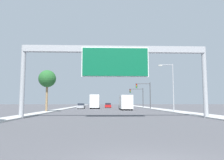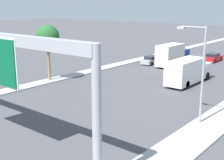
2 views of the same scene
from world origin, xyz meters
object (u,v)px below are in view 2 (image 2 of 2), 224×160
Objects in this scene: truck_box_secondary at (172,55)px; street_lamp_right at (200,67)px; car_mid_right at (152,60)px; palm_tree_background at (48,37)px; truck_box_primary at (188,71)px; car_near_center at (213,58)px.

street_lamp_right reaches higher than truck_box_secondary.
palm_tree_background is at bearing -102.18° from car_mid_right.
car_mid_right is 26.80m from street_lamp_right.
palm_tree_background is (-7.48, -18.78, 3.87)m from truck_box_secondary.
palm_tree_background reaches higher than truck_box_primary.
street_lamp_right reaches higher than car_mid_right.
palm_tree_background is at bearing -145.25° from truck_box_primary.
truck_box_secondary is (-3.50, -8.20, 1.11)m from car_near_center.
palm_tree_background reaches higher than truck_box_secondary.
truck_box_primary is at bearing -78.32° from car_near_center.
car_mid_right is 0.58× the size of street_lamp_right.
car_near_center is 29.55m from palm_tree_background.
car_near_center is (7.00, 8.54, 0.02)m from car_mid_right.
car_near_center is 30.78m from street_lamp_right.
street_lamp_right is (17.03, -20.27, 4.15)m from car_mid_right.
car_mid_right is at bearing 77.82° from palm_tree_background.
truck_box_primary is 13.92m from street_lamp_right.
car_near_center is 0.50× the size of truck_box_primary.
street_lamp_right is (10.03, -28.81, 4.13)m from car_near_center.
car_mid_right is 19.52m from palm_tree_background.
palm_tree_background is 21.11m from street_lamp_right.
truck_box_secondary is at bearing 123.29° from street_lamp_right.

